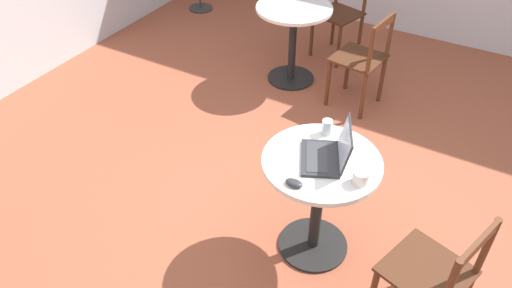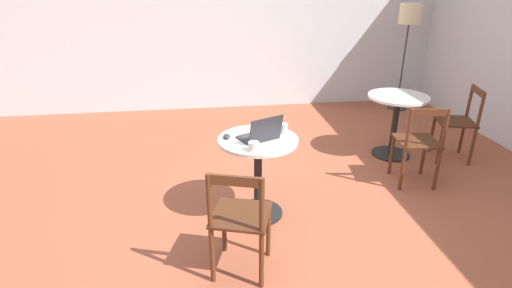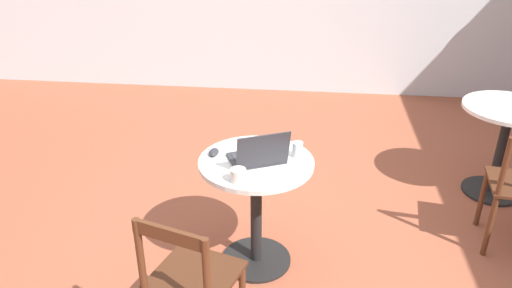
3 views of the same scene
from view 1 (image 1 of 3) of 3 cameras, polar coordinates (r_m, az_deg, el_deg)
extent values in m
plane|color=#9E5138|center=(3.50, 6.80, -9.48)|extent=(16.00, 16.00, 0.00)
cylinder|color=black|center=(3.39, 6.50, -11.33)|extent=(0.45, 0.45, 0.02)
cylinder|color=black|center=(3.12, 6.98, -7.10)|extent=(0.07, 0.07, 0.70)
cylinder|color=silver|center=(2.87, 7.54, -2.05)|extent=(0.69, 0.69, 0.03)
cylinder|color=black|center=(4.98, 3.99, 7.57)|extent=(0.45, 0.45, 0.02)
cylinder|color=black|center=(4.80, 4.18, 11.24)|extent=(0.07, 0.07, 0.70)
cylinder|color=silver|center=(4.64, 4.39, 15.22)|extent=(0.69, 0.69, 0.03)
cylinder|color=#562D19|center=(3.14, 17.01, -12.64)|extent=(0.04, 0.04, 0.46)
cube|color=#492715|center=(2.81, 18.92, -13.54)|extent=(0.50, 0.50, 0.02)
cylinder|color=#562D19|center=(2.51, 21.19, -15.10)|extent=(0.04, 0.04, 0.39)
cylinder|color=#562D19|center=(2.74, 24.87, -10.58)|extent=(0.04, 0.04, 0.39)
cube|color=#562D19|center=(2.51, 24.06, -10.42)|extent=(0.37, 0.14, 0.07)
cylinder|color=#562D19|center=(4.51, 8.22, 6.88)|extent=(0.04, 0.04, 0.46)
cylinder|color=#562D19|center=(4.78, 10.42, 8.61)|extent=(0.04, 0.04, 0.46)
cylinder|color=#562D19|center=(4.38, 12.15, 5.30)|extent=(0.04, 0.04, 0.46)
cylinder|color=#562D19|center=(4.66, 14.18, 7.16)|extent=(0.04, 0.04, 0.46)
cube|color=#492715|center=(4.46, 11.63, 9.62)|extent=(0.45, 0.45, 0.02)
cylinder|color=#562D19|center=(4.16, 12.97, 10.40)|extent=(0.04, 0.04, 0.39)
cylinder|color=#562D19|center=(4.45, 15.09, 12.01)|extent=(0.04, 0.04, 0.39)
cube|color=#562D19|center=(4.23, 14.41, 13.16)|extent=(0.38, 0.08, 0.07)
cylinder|color=#562D19|center=(5.11, 9.42, 10.88)|extent=(0.04, 0.04, 0.46)
cylinder|color=#562D19|center=(5.30, 6.39, 12.24)|extent=(0.04, 0.04, 0.46)
cylinder|color=#562D19|center=(5.37, 11.79, 12.03)|extent=(0.04, 0.04, 0.46)
cylinder|color=#562D19|center=(5.55, 8.82, 13.31)|extent=(0.04, 0.04, 0.46)
cube|color=#492715|center=(5.23, 9.38, 14.47)|extent=(0.50, 0.50, 0.02)
cylinder|color=#333333|center=(6.46, -6.33, 15.19)|extent=(0.29, 0.29, 0.02)
cube|color=#2D2D33|center=(2.85, 7.34, -1.62)|extent=(0.38, 0.33, 0.02)
cube|color=#38383D|center=(2.85, 6.95, -1.44)|extent=(0.29, 0.22, 0.00)
cube|color=#2D2D33|center=(2.79, 10.14, 0.01)|extent=(0.31, 0.18, 0.21)
cube|color=silver|center=(2.79, 10.04, 0.03)|extent=(0.28, 0.16, 0.19)
ellipsoid|color=#2D2D33|center=(2.68, 4.37, -4.47)|extent=(0.06, 0.10, 0.03)
cylinder|color=silver|center=(2.73, 11.88, -3.76)|extent=(0.09, 0.09, 0.08)
torus|color=silver|center=(2.77, 12.29, -3.01)|extent=(0.05, 0.01, 0.05)
cylinder|color=silver|center=(3.03, 8.13, 1.94)|extent=(0.06, 0.06, 0.09)
camera|label=2|loc=(2.92, 79.99, -6.06)|focal=28.00mm
camera|label=3|loc=(3.02, 67.56, 6.66)|focal=35.00mm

